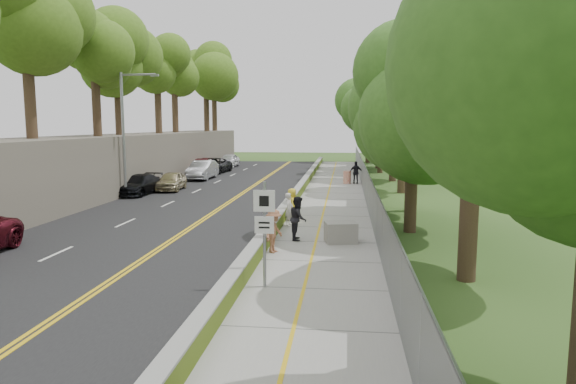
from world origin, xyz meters
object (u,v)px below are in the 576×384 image
object	(u,v)px
streetlight	(127,126)
painter_0	(292,204)
construction_barrel	(347,177)
signpost	(264,223)
concrete_block	(341,232)
person_far	(356,173)

from	to	relation	value
streetlight	painter_0	bearing A→B (deg)	-29.92
streetlight	painter_0	distance (m)	13.48
streetlight	construction_barrel	bearing A→B (deg)	35.12
signpost	construction_barrel	distance (m)	26.98
signpost	painter_0	bearing A→B (deg)	91.63
signpost	painter_0	xyz separation A→B (m)	(-0.30, 10.56, -1.12)
painter_0	streetlight	bearing A→B (deg)	50.36
streetlight	signpost	distance (m)	20.72
construction_barrel	painter_0	distance (m)	16.51
streetlight	painter_0	size ratio (longest dim) A/B	5.02
concrete_block	painter_0	xyz separation A→B (m)	(-2.45, 4.55, 0.38)
construction_barrel	concrete_block	size ratio (longest dim) A/B	0.82
streetlight	signpost	bearing A→B (deg)	-55.92
signpost	person_far	xyz separation A→B (m)	(3.15, 26.74, -1.01)
signpost	concrete_block	xyz separation A→B (m)	(2.15, 6.02, -1.50)
streetlight	person_far	xyz separation A→B (m)	(14.66, 9.72, -3.69)
construction_barrel	concrete_block	bearing A→B (deg)	-90.83
signpost	streetlight	bearing A→B (deg)	124.08
concrete_block	signpost	bearing A→B (deg)	-109.67
streetlight	signpost	size ratio (longest dim) A/B	2.58
streetlight	concrete_block	size ratio (longest dim) A/B	6.45
concrete_block	painter_0	size ratio (longest dim) A/B	0.78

